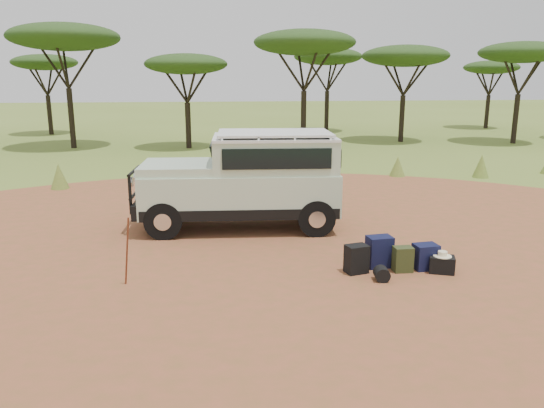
{
  "coord_description": "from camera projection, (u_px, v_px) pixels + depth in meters",
  "views": [
    {
      "loc": [
        -1.11,
        -9.79,
        3.67
      ],
      "look_at": [
        0.26,
        1.17,
        1.0
      ],
      "focal_mm": 35.0,
      "sensor_mm": 36.0,
      "label": 1
    }
  ],
  "objects": [
    {
      "name": "hard_case",
      "position": [
        442.0,
        264.0,
        10.13
      ],
      "size": [
        0.55,
        0.47,
        0.33
      ],
      "primitive_type": "cube",
      "rotation": [
        0.0,
        0.0,
        -0.35
      ],
      "color": "black",
      "rests_on": "ground"
    },
    {
      "name": "dirt_clearing",
      "position": [
        266.0,
        267.0,
        10.44
      ],
      "size": [
        23.0,
        23.0,
        0.01
      ],
      "primitive_type": "cylinder",
      "color": "#9B4B32",
      "rests_on": "ground"
    },
    {
      "name": "backpack_navy",
      "position": [
        379.0,
        252.0,
        10.41
      ],
      "size": [
        0.51,
        0.39,
        0.63
      ],
      "primitive_type": "cube",
      "rotation": [
        0.0,
        0.0,
        0.11
      ],
      "color": "#101533",
      "rests_on": "ground"
    },
    {
      "name": "walking_staff",
      "position": [
        127.0,
        252.0,
        9.36
      ],
      "size": [
        0.2,
        0.25,
        1.3
      ],
      "primitive_type": "cylinder",
      "rotation": [
        0.19,
        0.0,
        0.65
      ],
      "color": "brown",
      "rests_on": "ground"
    },
    {
      "name": "stuff_sack",
      "position": [
        382.0,
        274.0,
        9.72
      ],
      "size": [
        0.3,
        0.3,
        0.27
      ],
      "primitive_type": "cylinder",
      "rotation": [
        1.57,
        0.0,
        -0.11
      ],
      "color": "black",
      "rests_on": "ground"
    },
    {
      "name": "safari_hat",
      "position": [
        442.0,
        254.0,
        10.08
      ],
      "size": [
        0.35,
        0.35,
        0.1
      ],
      "color": "#F3E5B6",
      "rests_on": "hard_case"
    },
    {
      "name": "duffel_navy",
      "position": [
        425.0,
        257.0,
        10.3
      ],
      "size": [
        0.48,
        0.38,
        0.5
      ],
      "primitive_type": "cube",
      "rotation": [
        0.0,
        0.0,
        0.11
      ],
      "color": "#101533",
      "rests_on": "ground"
    },
    {
      "name": "safari_vehicle",
      "position": [
        247.0,
        182.0,
        12.94
      ],
      "size": [
        5.01,
        2.24,
        2.37
      ],
      "rotation": [
        0.0,
        0.0,
        -0.06
      ],
      "color": "#B5CCAE",
      "rests_on": "ground"
    },
    {
      "name": "grass_fringe",
      "position": [
        242.0,
        171.0,
        18.72
      ],
      "size": [
        36.6,
        1.6,
        0.9
      ],
      "color": "olive",
      "rests_on": "ground"
    },
    {
      "name": "ground",
      "position": [
        266.0,
        267.0,
        10.44
      ],
      "size": [
        140.0,
        140.0,
        0.0
      ],
      "primitive_type": "plane",
      "color": "olive",
      "rests_on": "ground"
    },
    {
      "name": "acacia_treeline",
      "position": [
        238.0,
        53.0,
        28.49
      ],
      "size": [
        46.7,
        13.2,
        6.26
      ],
      "color": "black",
      "rests_on": "ground"
    },
    {
      "name": "backpack_black",
      "position": [
        356.0,
        259.0,
        10.09
      ],
      "size": [
        0.46,
        0.39,
        0.55
      ],
      "primitive_type": "cube",
      "rotation": [
        0.0,
        0.0,
        0.24
      ],
      "color": "black",
      "rests_on": "ground"
    },
    {
      "name": "backpack_olive",
      "position": [
        403.0,
        259.0,
        10.17
      ],
      "size": [
        0.36,
        0.26,
        0.5
      ],
      "primitive_type": "cube",
      "rotation": [
        0.0,
        0.0,
        0.01
      ],
      "color": "#333F1D",
      "rests_on": "ground"
    }
  ]
}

